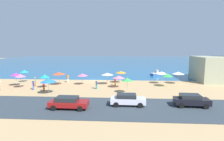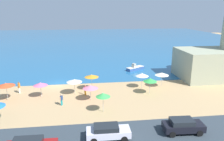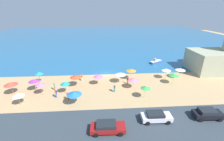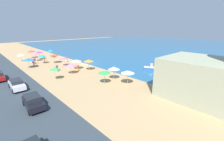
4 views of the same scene
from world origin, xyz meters
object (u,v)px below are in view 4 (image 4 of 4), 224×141
object	(u,v)px
beach_umbrella_11	(31,51)
bather_2	(35,60)
beach_umbrella_0	(114,68)
beach_umbrella_7	(89,61)
beach_umbrella_6	(55,68)
bather_3	(34,62)
beach_umbrella_12	(39,52)
beach_umbrella_10	(28,59)
parked_car_4	(33,101)
beach_umbrella_15	(20,55)
skiff_nearshore	(153,68)
bather_1	(57,67)
beach_umbrella_13	(50,50)
beach_umbrella_1	(76,60)
parked_car_0	(17,84)
beach_umbrella_9	(71,65)
beach_umbrella_8	(35,53)
beach_umbrella_2	(104,72)
bather_4	(44,58)
bather_0	(78,68)
bather_5	(66,59)
beach_umbrella_4	(54,55)
beach_umbrella_14	(42,56)
beach_umbrella_5	(128,72)
beach_umbrella_3	(64,58)

from	to	relation	value
beach_umbrella_11	bather_2	distance (m)	8.74
beach_umbrella_0	beach_umbrella_7	bearing A→B (deg)	179.12
beach_umbrella_6	bather_3	size ratio (longest dim) A/B	1.52
beach_umbrella_12	beach_umbrella_10	bearing A→B (deg)	-31.15
beach_umbrella_6	parked_car_4	size ratio (longest dim) A/B	0.61
beach_umbrella_15	skiff_nearshore	distance (m)	35.56
beach_umbrella_0	bather_1	world-z (taller)	beach_umbrella_0
beach_umbrella_13	bather_2	size ratio (longest dim) A/B	1.58
beach_umbrella_1	parked_car_0	xyz separation A→B (m)	(3.63, -12.46, -1.29)
beach_umbrella_9	beach_umbrella_10	xyz separation A→B (m)	(-10.86, -4.87, 0.18)
beach_umbrella_0	beach_umbrella_8	bearing A→B (deg)	-168.28
bather_2	bather_3	world-z (taller)	bather_2
beach_umbrella_2	bather_4	bearing A→B (deg)	-177.25
beach_umbrella_7	parked_car_0	distance (m)	14.12
bather_0	bather_4	bearing A→B (deg)	-172.67
bather_1	bather_5	world-z (taller)	bather_5
beach_umbrella_4	beach_umbrella_14	distance (m)	3.04
beach_umbrella_4	beach_umbrella_15	world-z (taller)	beach_umbrella_4
beach_umbrella_5	beach_umbrella_15	world-z (taller)	beach_umbrella_5
beach_umbrella_4	bather_0	world-z (taller)	beach_umbrella_4
bather_1	bather_3	bearing A→B (deg)	-164.98
beach_umbrella_0	beach_umbrella_2	world-z (taller)	beach_umbrella_0
beach_umbrella_4	beach_umbrella_7	xyz separation A→B (m)	(11.88, 2.66, -0.02)
bather_0	skiff_nearshore	world-z (taller)	bather_0
beach_umbrella_3	beach_umbrella_8	world-z (taller)	beach_umbrella_8
beach_umbrella_7	beach_umbrella_1	bearing A→B (deg)	-149.42
beach_umbrella_7	beach_umbrella_11	xyz separation A→B (m)	(-23.38, -4.97, -0.02)
beach_umbrella_12	skiff_nearshore	bearing A→B (deg)	26.49
beach_umbrella_1	parked_car_4	world-z (taller)	beach_umbrella_1
beach_umbrella_1	bather_1	distance (m)	4.31
bather_5	bather_2	bearing A→B (deg)	-120.50
beach_umbrella_3	beach_umbrella_12	distance (m)	12.39
beach_umbrella_7	beach_umbrella_15	size ratio (longest dim) A/B	1.10
bather_3	skiff_nearshore	world-z (taller)	bather_3
bather_0	beach_umbrella_4	bearing A→B (deg)	-176.86
beach_umbrella_0	beach_umbrella_11	bearing A→B (deg)	-171.24
beach_umbrella_5	bather_1	size ratio (longest dim) A/B	1.59
bather_3	bather_4	distance (m)	4.91
beach_umbrella_15	bather_5	world-z (taller)	beach_umbrella_15
beach_umbrella_8	skiff_nearshore	bearing A→B (deg)	30.55
beach_umbrella_10	beach_umbrella_15	size ratio (longest dim) A/B	1.08
beach_umbrella_9	bather_4	xyz separation A→B (m)	(-15.60, 0.16, -0.95)
bather_1	bather_2	size ratio (longest dim) A/B	0.93
bather_2	bather_4	size ratio (longest dim) A/B	0.95
beach_umbrella_11	bather_5	size ratio (longest dim) A/B	1.45
beach_umbrella_15	bather_1	world-z (taller)	beach_umbrella_15
beach_umbrella_13	bather_1	distance (m)	16.58
beach_umbrella_8	parked_car_0	size ratio (longest dim) A/B	0.60
beach_umbrella_10	bather_5	world-z (taller)	beach_umbrella_10
beach_umbrella_5	beach_umbrella_4	bearing A→B (deg)	-173.78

